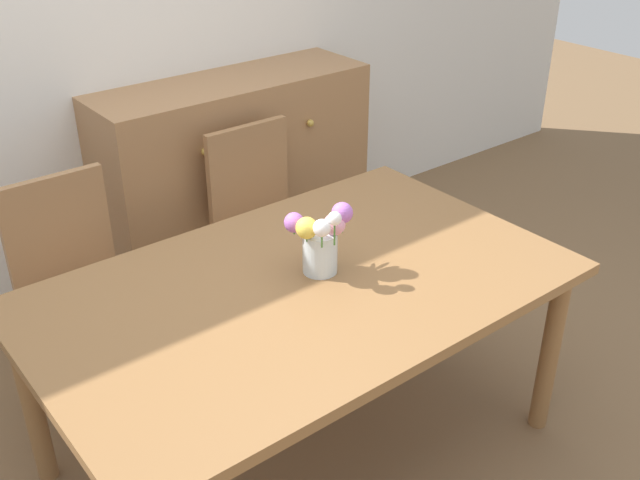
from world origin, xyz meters
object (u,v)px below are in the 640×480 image
(dresser, at_px, (236,175))
(chair_right, at_px, (263,210))
(chair_left, at_px, (75,274))
(flower_vase, at_px, (321,238))
(dining_table, at_px, (301,302))

(dresser, bearing_deg, chair_right, -107.48)
(chair_left, height_order, flower_vase, flower_vase)
(dining_table, height_order, dresser, dresser)
(dining_table, distance_m, flower_vase, 0.23)
(chair_right, bearing_deg, dining_table, 63.10)
(dining_table, bearing_deg, flower_vase, 7.85)
(dresser, height_order, flower_vase, dresser)
(dining_table, xyz_separation_m, dresser, (0.59, 1.33, -0.16))
(dresser, bearing_deg, dining_table, -113.91)
(flower_vase, bearing_deg, chair_left, 121.92)
(dining_table, distance_m, chair_right, 1.00)
(chair_right, bearing_deg, chair_left, 0.00)
(dining_table, relative_size, flower_vase, 6.91)
(chair_right, distance_m, dresser, 0.46)
(chair_left, height_order, dresser, dresser)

